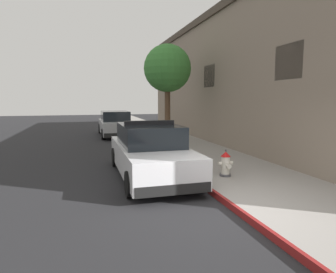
{
  "coord_description": "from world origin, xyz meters",
  "views": [
    {
      "loc": [
        -2.96,
        -5.32,
        2.31
      ],
      "look_at": [
        -0.13,
        4.58,
        1.0
      ],
      "focal_mm": 31.38,
      "sensor_mm": 36.0,
      "label": 1
    }
  ],
  "objects_px": {
    "police_cruiser": "(150,152)",
    "street_tree": "(167,69)",
    "fire_hydrant": "(226,164)",
    "parked_car_silver_ahead": "(115,124)"
  },
  "relations": [
    {
      "from": "police_cruiser",
      "to": "street_tree",
      "type": "relative_size",
      "value": 1.01
    },
    {
      "from": "police_cruiser",
      "to": "fire_hydrant",
      "type": "distance_m",
      "value": 2.24
    },
    {
      "from": "police_cruiser",
      "to": "fire_hydrant",
      "type": "bearing_deg",
      "value": -28.5
    },
    {
      "from": "parked_car_silver_ahead",
      "to": "police_cruiser",
      "type": "bearing_deg",
      "value": -90.21
    },
    {
      "from": "parked_car_silver_ahead",
      "to": "fire_hydrant",
      "type": "distance_m",
      "value": 11.61
    },
    {
      "from": "parked_car_silver_ahead",
      "to": "fire_hydrant",
      "type": "xyz_separation_m",
      "value": [
        1.91,
        -11.44,
        -0.25
      ]
    },
    {
      "from": "police_cruiser",
      "to": "parked_car_silver_ahead",
      "type": "distance_m",
      "value": 10.38
    },
    {
      "from": "parked_car_silver_ahead",
      "to": "street_tree",
      "type": "distance_m",
      "value": 6.08
    },
    {
      "from": "parked_car_silver_ahead",
      "to": "street_tree",
      "type": "height_order",
      "value": "street_tree"
    },
    {
      "from": "police_cruiser",
      "to": "parked_car_silver_ahead",
      "type": "xyz_separation_m",
      "value": [
        0.04,
        10.38,
        -0.0
      ]
    }
  ]
}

